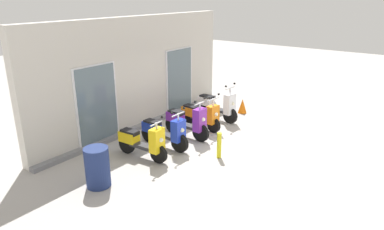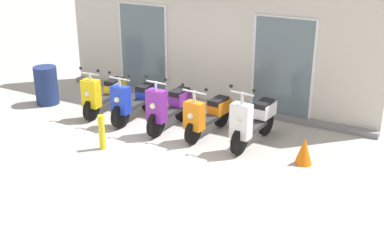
% 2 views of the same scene
% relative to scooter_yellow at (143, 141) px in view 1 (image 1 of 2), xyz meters
% --- Properties ---
extents(ground_plane, '(40.00, 40.00, 0.00)m').
position_rel_scooter_yellow_xyz_m(ground_plane, '(1.81, -0.92, -0.47)').
color(ground_plane, '#A8A39E').
extents(storefront_facade, '(8.06, 0.50, 3.48)m').
position_rel_scooter_yellow_xyz_m(storefront_facade, '(1.81, 1.84, 1.20)').
color(storefront_facade, beige).
rests_on(storefront_facade, ground_plane).
extents(scooter_yellow, '(0.53, 1.59, 1.20)m').
position_rel_scooter_yellow_xyz_m(scooter_yellow, '(0.00, 0.00, 0.00)').
color(scooter_yellow, black).
rests_on(scooter_yellow, ground_plane).
extents(scooter_blue, '(0.58, 1.66, 1.22)m').
position_rel_scooter_yellow_xyz_m(scooter_blue, '(0.86, -0.00, -0.01)').
color(scooter_blue, black).
rests_on(scooter_blue, ground_plane).
extents(scooter_purple, '(0.53, 1.60, 1.30)m').
position_rel_scooter_yellow_xyz_m(scooter_purple, '(1.81, -0.09, 0.04)').
color(scooter_purple, black).
rests_on(scooter_purple, ground_plane).
extents(scooter_orange, '(0.62, 1.56, 1.21)m').
position_rel_scooter_yellow_xyz_m(scooter_orange, '(2.67, 0.04, -0.02)').
color(scooter_orange, black).
rests_on(scooter_orange, ground_plane).
extents(scooter_white, '(0.54, 1.67, 1.35)m').
position_rel_scooter_yellow_xyz_m(scooter_white, '(3.67, 0.04, 0.04)').
color(scooter_white, black).
rests_on(scooter_white, ground_plane).
extents(curb_bollard, '(0.12, 0.12, 0.70)m').
position_rel_scooter_yellow_xyz_m(curb_bollard, '(1.21, -1.59, -0.12)').
color(curb_bollard, yellow).
rests_on(curb_bollard, ground_plane).
extents(traffic_cone, '(0.32, 0.32, 0.52)m').
position_rel_scooter_yellow_xyz_m(traffic_cone, '(4.83, -0.28, -0.21)').
color(traffic_cone, orange).
rests_on(traffic_cone, ground_plane).
extents(trash_bin, '(0.55, 0.55, 0.93)m').
position_rel_scooter_yellow_xyz_m(trash_bin, '(-1.63, -0.18, -0.01)').
color(trash_bin, navy).
rests_on(trash_bin, ground_plane).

